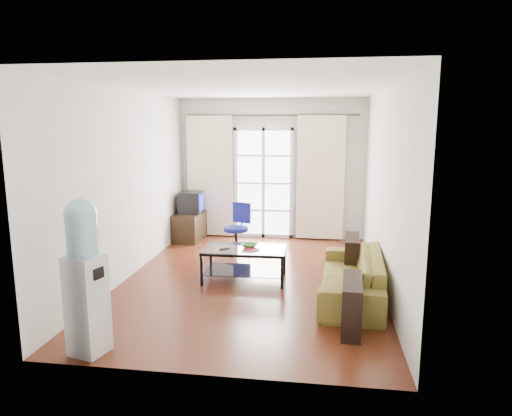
% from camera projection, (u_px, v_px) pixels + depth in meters
% --- Properties ---
extents(floor, '(5.20, 5.20, 0.00)m').
position_uv_depth(floor, '(252.00, 279.00, 6.60)').
color(floor, '#582615').
rests_on(floor, ground).
extents(ceiling, '(5.20, 5.20, 0.00)m').
position_uv_depth(ceiling, '(251.00, 87.00, 6.11)').
color(ceiling, white).
rests_on(ceiling, wall_back).
extents(wall_back, '(3.60, 0.02, 2.70)m').
position_uv_depth(wall_back, '(271.00, 169.00, 8.89)').
color(wall_back, silver).
rests_on(wall_back, floor).
extents(wall_front, '(3.60, 0.02, 2.70)m').
position_uv_depth(wall_front, '(205.00, 228.00, 3.82)').
color(wall_front, silver).
rests_on(wall_front, floor).
extents(wall_left, '(0.02, 5.20, 2.70)m').
position_uv_depth(wall_left, '(129.00, 184.00, 6.60)').
color(wall_left, silver).
rests_on(wall_left, floor).
extents(wall_right, '(0.02, 5.20, 2.70)m').
position_uv_depth(wall_right, '(384.00, 189.00, 6.11)').
color(wall_right, silver).
rests_on(wall_right, floor).
extents(french_door, '(1.16, 0.06, 2.15)m').
position_uv_depth(french_door, '(263.00, 183.00, 8.90)').
color(french_door, white).
rests_on(french_door, wall_back).
extents(curtain_rod, '(3.30, 0.04, 0.04)m').
position_uv_depth(curtain_rod, '(271.00, 115.00, 8.60)').
color(curtain_rod, '#4C3F2D').
rests_on(curtain_rod, wall_back).
extents(curtain_left, '(0.90, 0.07, 2.35)m').
position_uv_depth(curtain_left, '(210.00, 176.00, 8.96)').
color(curtain_left, '#FFF5CD').
rests_on(curtain_left, curtain_rod).
extents(curtain_right, '(0.90, 0.07, 2.35)m').
position_uv_depth(curtain_right, '(320.00, 178.00, 8.67)').
color(curtain_right, '#FFF5CD').
rests_on(curtain_right, curtain_rod).
extents(radiator, '(0.64, 0.12, 0.64)m').
position_uv_depth(radiator, '(311.00, 222.00, 8.86)').
color(radiator, gray).
rests_on(radiator, floor).
extents(sofa, '(2.04, 1.00, 0.57)m').
position_uv_depth(sofa, '(352.00, 276.00, 5.88)').
color(sofa, brown).
rests_on(sofa, floor).
extents(coffee_table, '(1.19, 0.70, 0.47)m').
position_uv_depth(coffee_table, '(245.00, 260.00, 6.51)').
color(coffee_table, silver).
rests_on(coffee_table, floor).
extents(bowl, '(0.28, 0.28, 0.06)m').
position_uv_depth(bowl, '(249.00, 246.00, 6.51)').
color(bowl, '#308545').
rests_on(bowl, coffee_table).
extents(book, '(0.36, 0.36, 0.02)m').
position_uv_depth(book, '(247.00, 250.00, 6.35)').
color(book, '#AE2A15').
rests_on(book, coffee_table).
extents(remote, '(0.14, 0.11, 0.02)m').
position_uv_depth(remote, '(224.00, 249.00, 6.43)').
color(remote, black).
rests_on(remote, coffee_table).
extents(tv_stand, '(0.53, 0.75, 0.53)m').
position_uv_depth(tv_stand, '(189.00, 227.00, 8.78)').
color(tv_stand, black).
rests_on(tv_stand, floor).
extents(crt_tv, '(0.47, 0.47, 0.41)m').
position_uv_depth(crt_tv, '(190.00, 202.00, 8.76)').
color(crt_tv, black).
rests_on(crt_tv, tv_stand).
extents(task_chair, '(0.76, 0.76, 0.87)m').
position_uv_depth(task_chair, '(237.00, 238.00, 7.92)').
color(task_chair, black).
rests_on(task_chair, floor).
extents(water_cooler, '(0.38, 0.38, 1.53)m').
position_uv_depth(water_cooler, '(85.00, 274.00, 4.34)').
color(water_cooler, silver).
rests_on(water_cooler, floor).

